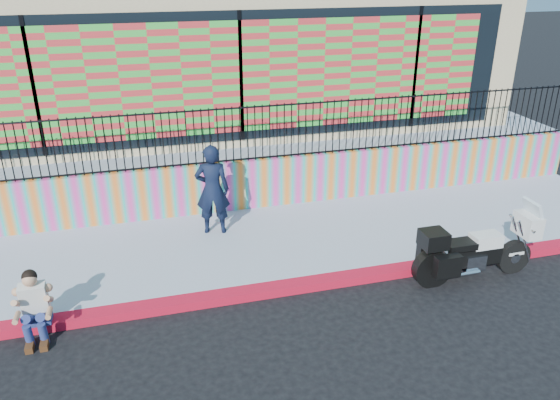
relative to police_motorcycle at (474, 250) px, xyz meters
name	(u,v)px	position (x,y,z in m)	size (l,w,h in m)	color
ground	(293,290)	(-3.13, 0.47, -0.59)	(90.00, 90.00, 0.00)	black
red_curb	(294,286)	(-3.13, 0.47, -0.51)	(16.00, 0.30, 0.15)	#A80C26
sidewalk	(270,242)	(-3.13, 2.12, -0.51)	(16.00, 3.00, 0.15)	#96A0B4
mural_wall	(252,184)	(-3.13, 3.72, 0.11)	(16.00, 0.20, 1.10)	#E63C9D
metal_fence	(251,133)	(-3.13, 3.72, 1.26)	(15.80, 0.04, 1.20)	black
elevated_platform	(215,125)	(-3.13, 8.82, 0.04)	(16.00, 10.00, 1.25)	#96A0B4
storefront_building	(212,36)	(-3.13, 8.60, 2.66)	(14.00, 8.06, 4.00)	tan
police_motorcycle	(474,250)	(0.00, 0.00, 0.00)	(2.26, 0.75, 1.40)	black
police_officer	(212,190)	(-4.13, 2.73, 0.48)	(0.67, 0.44, 1.84)	black
seated_man	(35,312)	(-7.18, 0.25, -0.14)	(0.54, 0.71, 1.06)	navy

